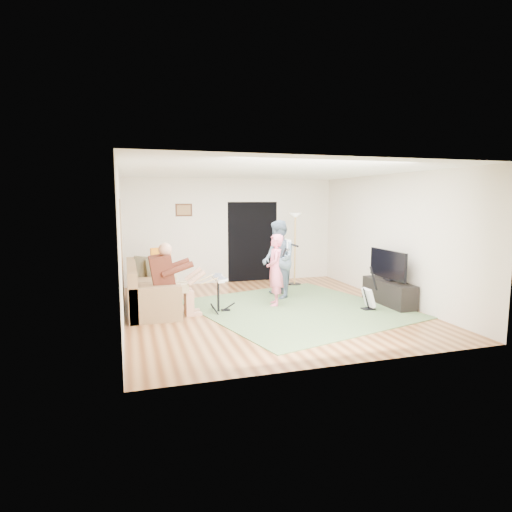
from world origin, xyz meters
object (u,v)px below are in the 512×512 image
Objects in this scene: dining_chair at (164,280)px; tv_cabinet at (389,293)px; sofa at (147,294)px; guitarist at (278,259)px; singer at (275,270)px; television at (388,264)px; torchiere_lamp at (295,236)px; guitar_spare at (369,298)px; drum_kit at (218,296)px.

dining_chair is 0.78× the size of tv_cabinet.
tv_cabinet is (4.80, -1.10, -0.05)m from sofa.
dining_chair is at bearing -106.75° from guitarist.
singer is 1.24× the size of television.
torchiere_lamp is 2.74m from television.
guitarist is 1.57× the size of dining_chair.
television is at bearing 91.05° from singer.
guitar_spare is (1.35, -1.52, -0.61)m from guitarist.
sofa is at bearing -85.93° from guitarist.
guitar_spare is at bearing -155.73° from television.
drum_kit is (1.30, -0.65, 0.01)m from sofa.
singer is (1.22, 0.18, 0.42)m from drum_kit.
torchiere_lamp is at bearing 113.31° from tv_cabinet.
guitar_spare is (4.17, -1.36, -0.05)m from sofa.
drum_kit is 0.83× the size of guitar_spare.
drum_kit is 0.39× the size of torchiere_lamp.
guitar_spare is (1.65, -0.89, -0.49)m from singer.
sofa is 3.13× the size of drum_kit.
singer is 2.28m from torchiere_lamp.
dining_chair reaches higher than guitar_spare.
drum_kit is 0.51× the size of tv_cabinet.
sofa is 1.45m from drum_kit.
sofa is 1.60× the size of tv_cabinet.
drum_kit is 0.61× the size of television.
dining_chair reaches higher than tv_cabinet.
dining_chair is (0.40, 0.93, 0.09)m from sofa.
guitar_spare is 0.68m from tv_cabinet.
singer is 1.93m from guitar_spare.
singer is 2.41m from tv_cabinet.
television reaches higher than sofa.
singer reaches higher than tv_cabinet.
guitar_spare is at bearing 42.26° from guitarist.
guitarist is 2.58m from dining_chair.
drum_kit is at bearing 166.09° from guitar_spare.
drum_kit is 1.81m from guitarist.
torchiere_lamp is 1.30× the size of tv_cabinet.
tv_cabinet is at bearing 58.26° from guitarist.
dining_chair is at bearing 66.42° from sofa.
singer is at bearing -122.55° from torchiere_lamp.
torchiere_lamp is (3.72, 1.41, 0.95)m from sofa.
sofa is 4.39m from guitar_spare.
torchiere_lamp reaches higher than singer.
singer is 0.71m from guitarist.
drum_kit is 0.49× the size of singer.
sofa reaches higher than drum_kit.
torchiere_lamp is at bearing 20.71° from sofa.
guitarist is (1.52, 0.81, 0.55)m from drum_kit.
torchiere_lamp is (1.20, 1.87, 0.52)m from singer.
drum_kit is at bearing -64.57° from singer.
torchiere_lamp reaches higher than guitarist.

